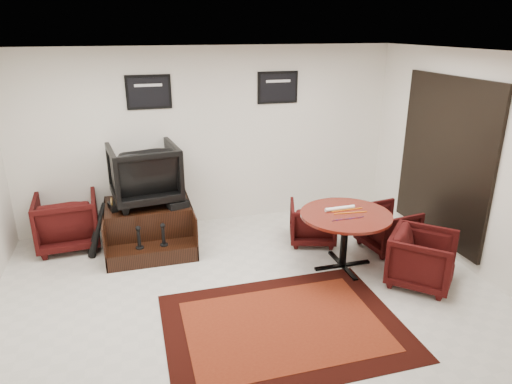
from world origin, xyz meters
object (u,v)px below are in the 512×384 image
Objects in this scene: table_chair_window at (388,226)px; meeting_table at (346,220)px; armchair_side at (67,219)px; table_chair_back at (313,221)px; shine_chair at (144,171)px; shine_podium at (149,226)px; table_chair_corner at (422,256)px.

meeting_table is at bearing 103.17° from table_chair_window.
armchair_side reaches higher than table_chair_window.
table_chair_back is at bearing 54.75° from table_chair_window.
meeting_table is at bearing 140.88° from shine_chair.
shine_podium is 1.86× the size of table_chair_back.
shine_chair is at bearing 1.92° from table_chair_back.
shine_chair is 2.92m from meeting_table.
shine_chair is 0.81× the size of meeting_table.
table_chair_corner reaches higher than table_chair_window.
table_chair_window is at bearing 21.17° from meeting_table.
shine_chair reaches higher than shine_podium.
table_chair_window reaches higher than shine_podium.
shine_chair reaches higher than table_chair_window.
table_chair_back is 0.89× the size of table_chair_corner.
meeting_table is (2.46, -1.52, -0.43)m from shine_chair.
shine_podium is 1.79× the size of table_chair_window.
armchair_side is 3.97m from meeting_table.
meeting_table is (3.60, -1.66, 0.25)m from armchair_side.
table_chair_corner is (0.85, -1.49, 0.04)m from table_chair_back.
armchair_side is at bearing 4.80° from table_chair_back.
armchair_side is 0.73× the size of meeting_table.
armchair_side is at bearing 105.49° from table_chair_corner.
shine_chair reaches higher than meeting_table.
armchair_side is 1.14× the size of table_chair_corner.
shine_chair is 3.61m from table_chair_window.
armchair_side is at bearing 155.26° from meeting_table.
shine_podium is 1.19m from armchair_side.
armchair_side reaches higher than shine_podium.
meeting_table is 0.99m from table_chair_window.
meeting_table is 1.04m from table_chair_corner.
table_chair_window is at bearing 170.83° from table_chair_back.
table_chair_back is at bearing 156.40° from shine_chair.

